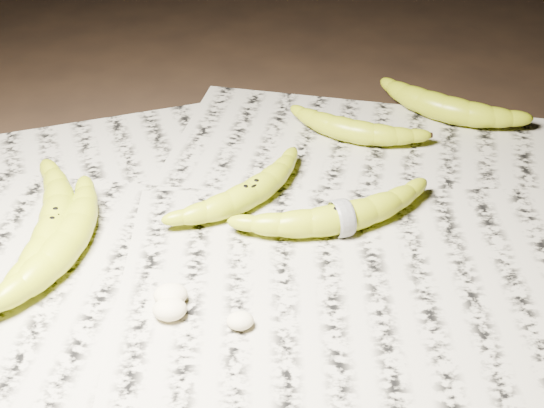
{
  "coord_description": "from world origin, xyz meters",
  "views": [
    {
      "loc": [
        -0.04,
        -0.68,
        0.55
      ],
      "look_at": [
        0.01,
        0.01,
        0.05
      ],
      "focal_mm": 50.0,
      "sensor_mm": 36.0,
      "label": 1
    }
  ],
  "objects": [
    {
      "name": "banana_left_b",
      "position": [
        -0.22,
        -0.02,
        0.03
      ],
      "size": [
        0.13,
        0.22,
        0.04
      ],
      "primitive_type": null,
      "rotation": [
        0.0,
        0.0,
        1.25
      ],
      "color": "#A1BA17",
      "rests_on": "newspaper_patch"
    },
    {
      "name": "banana_left_a",
      "position": [
        -0.24,
        0.02,
        0.03
      ],
      "size": [
        0.08,
        0.24,
        0.04
      ],
      "primitive_type": null,
      "rotation": [
        0.0,
        0.0,
        1.53
      ],
      "color": "#A1BA17",
      "rests_on": "newspaper_patch"
    },
    {
      "name": "ground",
      "position": [
        0.0,
        0.0,
        0.0
      ],
      "size": [
        3.0,
        3.0,
        0.0
      ],
      "primitive_type": "plane",
      "color": "black",
      "rests_on": "ground"
    },
    {
      "name": "banana_taped",
      "position": [
        0.09,
        0.02,
        0.03
      ],
      "size": [
        0.23,
        0.11,
        0.04
      ],
      "primitive_type": null,
      "rotation": [
        0.0,
        0.0,
        0.26
      ],
      "color": "#A1BA17",
      "rests_on": "newspaper_patch"
    },
    {
      "name": "newspaper_patch",
      "position": [
        -0.02,
        0.03,
        0.0
      ],
      "size": [
        0.9,
        0.7,
        0.01
      ],
      "primitive_type": "cube",
      "color": "#B5B09B",
      "rests_on": "ground"
    },
    {
      "name": "banana_center",
      "position": [
        -0.01,
        0.07,
        0.03
      ],
      "size": [
        0.18,
        0.16,
        0.03
      ],
      "primitive_type": null,
      "rotation": [
        0.0,
        0.0,
        0.71
      ],
      "color": "#A1BA17",
      "rests_on": "newspaper_patch"
    },
    {
      "name": "banana_upper_b",
      "position": [
        0.28,
        0.26,
        0.03
      ],
      "size": [
        0.19,
        0.16,
        0.04
      ],
      "primitive_type": null,
      "rotation": [
        0.0,
        0.0,
        -0.62
      ],
      "color": "#A1BA17",
      "rests_on": "newspaper_patch"
    },
    {
      "name": "flesh_chunk_b",
      "position": [
        -0.1,
        -0.09,
        0.02
      ],
      "size": [
        0.04,
        0.03,
        0.02
      ],
      "primitive_type": "ellipsoid",
      "color": "#F8EAC0",
      "rests_on": "newspaper_patch"
    },
    {
      "name": "measuring_tape",
      "position": [
        0.09,
        0.02,
        0.03
      ],
      "size": [
        0.02,
        0.05,
        0.05
      ],
      "primitive_type": "torus",
      "rotation": [
        0.0,
        1.57,
        0.26
      ],
      "color": "white",
      "rests_on": "newspaper_patch"
    },
    {
      "name": "banana_upper_a",
      "position": [
        0.14,
        0.22,
        0.02
      ],
      "size": [
        0.18,
        0.13,
        0.03
      ],
      "primitive_type": null,
      "rotation": [
        0.0,
        0.0,
        -0.47
      ],
      "color": "#A1BA17",
      "rests_on": "newspaper_patch"
    },
    {
      "name": "flesh_chunk_c",
      "position": [
        -0.03,
        -0.13,
        0.02
      ],
      "size": [
        0.03,
        0.02,
        0.02
      ],
      "primitive_type": "ellipsoid",
      "color": "#F8EAC0",
      "rests_on": "newspaper_patch"
    },
    {
      "name": "flesh_chunk_a",
      "position": [
        -0.1,
        -0.11,
        0.02
      ],
      "size": [
        0.03,
        0.03,
        0.02
      ],
      "primitive_type": "ellipsoid",
      "color": "#F8EAC0",
      "rests_on": "newspaper_patch"
    }
  ]
}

